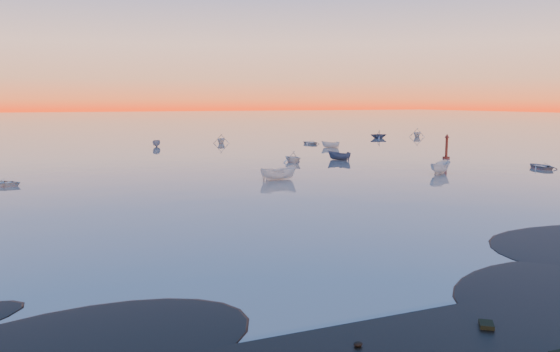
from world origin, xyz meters
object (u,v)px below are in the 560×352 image
boat_near_center (440,174)px  boat_near_right (293,162)px  channel_marker (447,148)px  boat_near_left (2,186)px

boat_near_center → boat_near_right: boat_near_center is taller
boat_near_right → channel_marker: bearing=154.8°
boat_near_left → boat_near_center: bearing=-75.1°
channel_marker → boat_near_center: bearing=-131.9°
boat_near_center → channel_marker: 17.18m
boat_near_left → channel_marker: (55.51, 3.67, 1.40)m
boat_near_left → boat_near_right: 34.39m
boat_near_right → boat_near_left: bearing=-3.3°
boat_near_left → channel_marker: size_ratio=1.05×
boat_near_center → channel_marker: bearing=-72.0°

